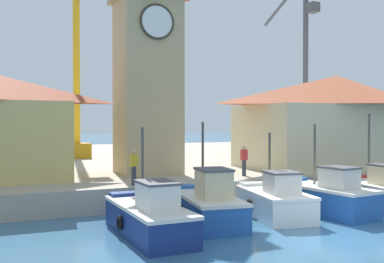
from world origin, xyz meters
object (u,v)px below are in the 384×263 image
at_px(clock_tower, 147,57).
at_px(dock_worker_near_tower, 244,160).
at_px(fishing_boat_left_outer, 208,205).
at_px(fishing_boat_far_left, 149,216).
at_px(fishing_boat_mid_left, 325,196).
at_px(port_crane_near, 304,84).
at_px(fishing_boat_center, 377,192).
at_px(port_crane_far, 75,78).
at_px(warehouse_right, 337,120).
at_px(fishing_boat_left_inner, 275,201).
at_px(dock_worker_along_quay, 134,167).

relative_size(clock_tower, dock_worker_near_tower, 8.61).
bearing_deg(fishing_boat_left_outer, fishing_boat_far_left, -161.00).
bearing_deg(fishing_boat_left_outer, fishing_boat_mid_left, -2.69).
bearing_deg(port_crane_near, fishing_boat_left_outer, -133.66).
height_order(fishing_boat_center, port_crane_far, port_crane_far).
bearing_deg(fishing_boat_mid_left, warehouse_right, 46.23).
bearing_deg(fishing_boat_center, fishing_boat_left_inner, 177.73).
bearing_deg(fishing_boat_left_outer, fishing_boat_center, -1.42).
xyz_separation_m(fishing_boat_left_inner, fishing_boat_center, (5.44, -0.22, 0.05)).
distance_m(fishing_boat_left_outer, clock_tower, 10.82).
xyz_separation_m(fishing_boat_center, clock_tower, (-8.34, 8.56, 6.88)).
height_order(fishing_boat_left_outer, port_crane_near, port_crane_near).
xyz_separation_m(warehouse_right, port_crane_far, (-14.57, 13.83, 3.42)).
distance_m(fishing_boat_left_outer, dock_worker_near_tower, 6.98).
bearing_deg(dock_worker_along_quay, clock_tower, 64.97).
bearing_deg(port_crane_far, clock_tower, -81.05).
bearing_deg(fishing_boat_far_left, port_crane_far, 87.72).
bearing_deg(fishing_boat_center, fishing_boat_mid_left, -179.11).
height_order(fishing_boat_left_inner, fishing_boat_center, fishing_boat_center).
relative_size(fishing_boat_mid_left, dock_worker_near_tower, 2.98).
height_order(port_crane_far, dock_worker_along_quay, port_crane_far).
distance_m(fishing_boat_center, dock_worker_along_quay, 11.26).
height_order(port_crane_near, port_crane_far, port_crane_near).
bearing_deg(dock_worker_near_tower, port_crane_near, 45.82).
relative_size(fishing_boat_left_outer, dock_worker_along_quay, 3.05).
relative_size(fishing_boat_far_left, fishing_boat_center, 1.19).
relative_size(fishing_boat_left_outer, warehouse_right, 0.39).
distance_m(warehouse_right, port_crane_near, 19.16).
relative_size(fishing_boat_left_inner, clock_tower, 0.32).
relative_size(fishing_boat_left_inner, dock_worker_near_tower, 2.75).
relative_size(clock_tower, dock_worker_along_quay, 8.61).
bearing_deg(fishing_boat_center, fishing_boat_far_left, -176.36).
bearing_deg(fishing_boat_far_left, warehouse_right, 28.04).
bearing_deg(dock_worker_along_quay, fishing_boat_center, -21.87).
xyz_separation_m(fishing_boat_far_left, fishing_boat_left_outer, (2.69, 0.93, 0.05)).
height_order(fishing_boat_left_inner, port_crane_near, port_crane_near).
relative_size(fishing_boat_far_left, fishing_boat_mid_left, 1.08).
xyz_separation_m(fishing_boat_mid_left, port_crane_near, (16.83, 23.68, 7.32)).
relative_size(fishing_boat_left_inner, fishing_boat_mid_left, 0.92).
bearing_deg(fishing_boat_left_inner, dock_worker_along_quay, 141.37).
xyz_separation_m(fishing_boat_far_left, port_crane_far, (0.88, 22.06, 6.86)).
distance_m(fishing_boat_far_left, port_crane_far, 23.12).
bearing_deg(clock_tower, dock_worker_along_quay, -115.03).
bearing_deg(port_crane_far, warehouse_right, -43.51).
bearing_deg(fishing_boat_left_inner, port_crane_near, 50.58).
bearing_deg(port_crane_near, fishing_boat_mid_left, -125.41).
relative_size(fishing_boat_left_outer, port_crane_far, 0.27).
relative_size(fishing_boat_center, warehouse_right, 0.35).
bearing_deg(fishing_boat_left_inner, fishing_boat_center, -2.27).
relative_size(warehouse_right, dock_worker_along_quay, 7.81).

